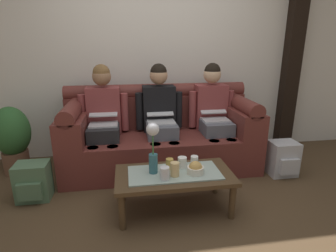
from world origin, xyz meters
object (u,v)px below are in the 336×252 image
(backpack_left, at_px, (33,182))
(flower_vase, at_px, (153,144))
(snack_bowl, at_px, (195,169))
(cup_far_left, at_px, (175,169))
(person_middle, at_px, (160,113))
(cup_near_left, at_px, (182,162))
(backpack_right, at_px, (283,159))
(person_right, at_px, (213,111))
(cup_near_right, at_px, (194,161))
(coffee_table, at_px, (174,178))
(cup_far_right, at_px, (165,173))
(potted_plant, at_px, (12,137))
(person_left, at_px, (104,115))
(cup_far_center, at_px, (170,164))
(couch, at_px, (160,136))

(backpack_left, bearing_deg, flower_vase, -17.44)
(snack_bowl, relative_size, backpack_left, 0.40)
(cup_far_left, bearing_deg, person_middle, 89.55)
(cup_near_left, xyz_separation_m, backpack_right, (1.25, 0.39, -0.22))
(person_right, height_order, cup_near_right, person_right)
(snack_bowl, xyz_separation_m, cup_far_left, (-0.18, -0.02, 0.02))
(coffee_table, xyz_separation_m, cup_near_left, (0.09, 0.09, 0.10))
(coffee_table, xyz_separation_m, cup_far_left, (-0.01, -0.07, 0.11))
(snack_bowl, distance_m, cup_near_left, 0.16)
(coffee_table, distance_m, cup_far_right, 0.19)
(snack_bowl, bearing_deg, cup_near_left, 123.08)
(cup_far_left, bearing_deg, coffee_table, 83.12)
(cup_near_right, bearing_deg, backpack_right, 18.37)
(coffee_table, distance_m, cup_near_left, 0.16)
(coffee_table, distance_m, backpack_right, 1.42)
(backpack_left, distance_m, potted_plant, 0.78)
(person_middle, relative_size, cup_near_left, 12.60)
(cup_far_left, distance_m, backpack_right, 1.47)
(cup_near_right, height_order, cup_far_left, cup_far_left)
(person_middle, relative_size, snack_bowl, 8.40)
(person_left, height_order, cup_far_center, person_left)
(snack_bowl, bearing_deg, cup_near_right, 79.48)
(person_right, bearing_deg, backpack_left, -163.39)
(person_right, distance_m, cup_far_center, 1.13)
(backpack_left, bearing_deg, couch, 24.22)
(cup_far_left, relative_size, backpack_left, 0.33)
(potted_plant, bearing_deg, cup_far_right, -35.63)
(cup_near_right, distance_m, backpack_right, 1.21)
(person_right, relative_size, backpack_right, 3.14)
(backpack_left, bearing_deg, person_left, 41.73)
(couch, xyz_separation_m, coffee_table, (0.00, -0.96, -0.06))
(cup_far_center, bearing_deg, cup_far_right, -110.52)
(person_right, bearing_deg, snack_bowl, -115.19)
(snack_bowl, distance_m, potted_plant, 2.13)
(couch, distance_m, snack_bowl, 1.02)
(person_right, height_order, coffee_table, person_right)
(cup_far_left, bearing_deg, cup_near_right, 37.60)
(potted_plant, bearing_deg, cup_far_left, -32.91)
(cup_far_center, distance_m, cup_far_right, 0.21)
(person_left, relative_size, cup_far_right, 11.19)
(cup_far_center, distance_m, backpack_left, 1.32)
(person_right, relative_size, backpack_left, 3.35)
(person_left, xyz_separation_m, cup_far_left, (0.64, -1.02, -0.23))
(snack_bowl, height_order, backpack_left, snack_bowl)
(backpack_left, bearing_deg, snack_bowl, -15.95)
(cup_far_center, height_order, cup_far_right, cup_far_right)
(snack_bowl, distance_m, cup_near_right, 0.15)
(couch, relative_size, coffee_table, 2.17)
(flower_vase, bearing_deg, coffee_table, -6.89)
(coffee_table, xyz_separation_m, backpack_left, (-1.30, 0.37, -0.13))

